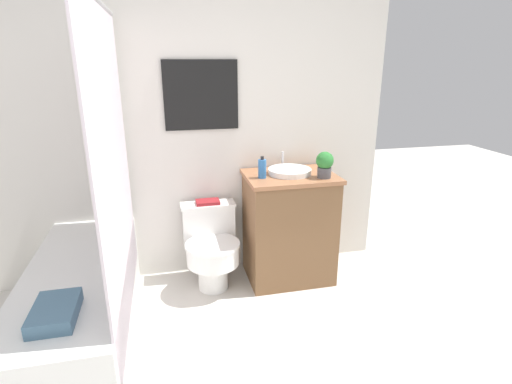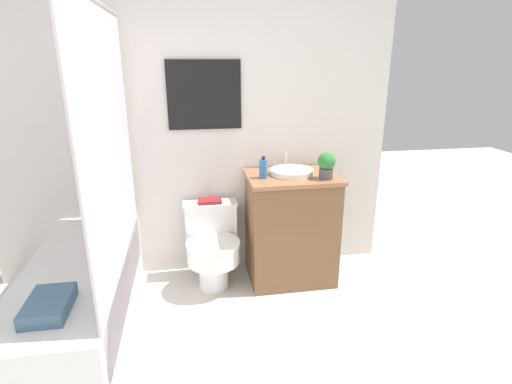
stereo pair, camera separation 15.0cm
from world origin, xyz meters
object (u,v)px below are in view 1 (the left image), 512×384
object	(u,v)px
toilet	(211,246)
soap_bottle	(262,169)
sink	(290,171)
potted_plant	(325,164)
book_on_tank	(208,202)

from	to	relation	value
toilet	soap_bottle	world-z (taller)	soap_bottle
sink	potted_plant	size ratio (longest dim) A/B	1.87
toilet	potted_plant	size ratio (longest dim) A/B	3.25
book_on_tank	sink	bearing A→B (deg)	-11.27
toilet	sink	world-z (taller)	sink
toilet	soap_bottle	bearing A→B (deg)	-6.83
sink	soap_bottle	xyz separation A→B (m)	(-0.23, -0.06, 0.05)
potted_plant	book_on_tank	bearing A→B (deg)	161.37
soap_bottle	sink	bearing A→B (deg)	14.88
toilet	potted_plant	distance (m)	1.06
soap_bottle	toilet	bearing A→B (deg)	173.17
toilet	sink	size ratio (longest dim) A/B	1.74
book_on_tank	potted_plant	bearing A→B (deg)	-18.63
sink	book_on_tank	bearing A→B (deg)	168.73
sink	book_on_tank	distance (m)	0.67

